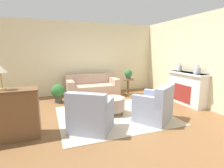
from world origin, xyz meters
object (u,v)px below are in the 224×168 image
(vase_mantel_near, at_px, (180,68))
(potted_plant_floor, at_px, (58,92))
(potted_plant_on_side_table, at_px, (128,74))
(dresser, at_px, (6,114))
(vase_mantel_far, at_px, (197,70))
(armchair_right, at_px, (155,107))
(side_table, at_px, (128,84))
(couch, at_px, (92,88))
(ottoman_table, at_px, (112,104))
(table_lamp, at_px, (0,70))
(armchair_left, at_px, (91,116))

(vase_mantel_near, bearing_deg, potted_plant_floor, 162.17)
(potted_plant_on_side_table, height_order, potted_plant_floor, potted_plant_on_side_table)
(dresser, height_order, vase_mantel_far, vase_mantel_far)
(armchair_right, relative_size, side_table, 1.80)
(couch, height_order, ottoman_table, couch)
(armchair_right, bearing_deg, table_lamp, 176.01)
(ottoman_table, xyz_separation_m, vase_mantel_near, (2.56, 0.42, 0.84))
(armchair_left, height_order, vase_mantel_near, vase_mantel_near)
(couch, bearing_deg, table_lamp, -131.81)
(armchair_left, height_order, armchair_right, same)
(ottoman_table, relative_size, vase_mantel_far, 2.54)
(ottoman_table, bearing_deg, potted_plant_on_side_table, 53.55)
(armchair_left, relative_size, armchair_right, 1.00)
(couch, height_order, vase_mantel_far, vase_mantel_far)
(vase_mantel_near, height_order, vase_mantel_far, vase_mantel_near)
(armchair_left, xyz_separation_m, armchair_right, (1.61, -0.00, 0.00))
(side_table, bearing_deg, armchair_left, -129.40)
(armchair_left, height_order, potted_plant_floor, armchair_left)
(ottoman_table, bearing_deg, vase_mantel_far, -7.12)
(side_table, relative_size, vase_mantel_near, 2.23)
(dresser, bearing_deg, potted_plant_on_side_table, 32.49)
(dresser, height_order, potted_plant_floor, dresser)
(vase_mantel_near, bearing_deg, couch, 146.89)
(vase_mantel_near, bearing_deg, table_lamp, -168.82)
(armchair_left, bearing_deg, vase_mantel_far, 7.92)
(side_table, bearing_deg, ottoman_table, -126.45)
(vase_mantel_far, height_order, potted_plant_floor, vase_mantel_far)
(ottoman_table, height_order, potted_plant_floor, potted_plant_floor)
(armchair_left, relative_size, table_lamp, 2.38)
(table_lamp, bearing_deg, vase_mantel_near, 11.18)
(armchair_right, bearing_deg, dresser, 176.01)
(couch, xyz_separation_m, armchair_left, (-0.78, -2.89, 0.04))
(side_table, relative_size, potted_plant_floor, 0.99)
(vase_mantel_near, distance_m, vase_mantel_far, 0.74)
(couch, distance_m, table_lamp, 3.72)
(vase_mantel_far, xyz_separation_m, table_lamp, (-4.96, -0.24, 0.22))
(side_table, relative_size, potted_plant_on_side_table, 1.60)
(vase_mantel_far, bearing_deg, side_table, 119.56)
(potted_plant_on_side_table, bearing_deg, dresser, -147.51)
(ottoman_table, bearing_deg, armchair_left, -135.37)
(ottoman_table, distance_m, table_lamp, 2.68)
(ottoman_table, relative_size, potted_plant_floor, 1.06)
(armchair_right, height_order, ottoman_table, armchair_right)
(ottoman_table, xyz_separation_m, vase_mantel_far, (2.56, -0.32, 0.84))
(potted_plant_floor, bearing_deg, armchair_left, -78.27)
(ottoman_table, bearing_deg, dresser, -166.80)
(ottoman_table, bearing_deg, side_table, 53.55)
(potted_plant_on_side_table, bearing_deg, couch, 168.51)
(table_lamp, bearing_deg, armchair_left, -7.96)
(vase_mantel_near, bearing_deg, potted_plant_on_side_table, 130.87)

